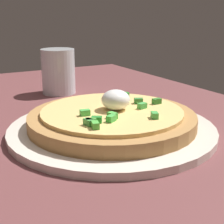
{
  "coord_description": "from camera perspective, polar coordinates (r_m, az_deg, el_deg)",
  "views": [
    {
      "loc": [
        -40.07,
        17.67,
        20.02
      ],
      "look_at": [
        -0.98,
        -4.4,
        6.35
      ],
      "focal_mm": 53.94,
      "sensor_mm": 36.0,
      "label": 1
    }
  ],
  "objects": [
    {
      "name": "pizza",
      "position": [
        0.47,
        0.03,
        -0.93
      ],
      "size": [
        23.45,
        23.45,
        5.14
      ],
      "color": "#AC7B44",
      "rests_on": "plate"
    },
    {
      "name": "cup_near",
      "position": [
        0.71,
        -9.08,
        6.65
      ],
      "size": [
        6.85,
        6.85,
        9.11
      ],
      "color": "silver",
      "rests_on": "dining_table"
    },
    {
      "name": "plate",
      "position": [
        0.48,
        -0.0,
        -2.88
      ],
      "size": [
        29.0,
        29.0,
        1.0
      ],
      "primitive_type": "cylinder",
      "color": "silver",
      "rests_on": "dining_table"
    },
    {
      "name": "dining_table",
      "position": [
        0.47,
        -5.24,
        -5.87
      ],
      "size": [
        107.64,
        70.54,
        3.35
      ],
      "primitive_type": "cube",
      "color": "brown",
      "rests_on": "ground"
    }
  ]
}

